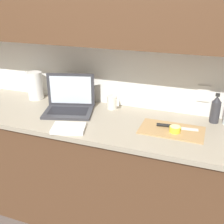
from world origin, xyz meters
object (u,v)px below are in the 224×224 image
Objects in this scene: laptop at (69,103)px; measuring_cup at (112,102)px; knife at (170,126)px; lemon_half_cut at (175,129)px; paper_towel_roll at (35,86)px; cutting_board at (172,130)px; bottle_green_soda at (216,110)px.

laptop reaches higher than measuring_cup.
lemon_half_cut is at bearing -58.97° from knife.
knife is 3.76× the size of lemon_half_cut.
laptop reaches higher than paper_towel_roll.
lemon_half_cut is at bearing -45.11° from cutting_board.
laptop is at bearing 173.54° from lemon_half_cut.
knife is (0.79, -0.04, -0.05)m from laptop.
measuring_cup is (0.30, 0.16, -0.01)m from laptop.
paper_towel_roll reaches higher than bottle_green_soda.
cutting_board is (0.81, -0.07, -0.06)m from laptop.
paper_towel_roll is (-1.47, -0.03, 0.02)m from bottle_green_soda.
paper_towel_roll is at bearing 170.03° from cutting_board.
bottle_green_soda is at bearing 48.31° from lemon_half_cut.
lemon_half_cut is 0.71× the size of measuring_cup.
knife is at bearing 127.19° from lemon_half_cut.
laptop is 1.08m from bottle_green_soda.
bottle_green_soda is at bearing 30.90° from knife.
laptop is 0.34m from measuring_cup.
lemon_half_cut is 0.59m from measuring_cup.
cutting_board is 0.56m from measuring_cup.
bottle_green_soda is at bearing 1.05° from measuring_cup.
lemon_half_cut is at bearing -25.15° from measuring_cup.
laptop is 5.74× the size of lemon_half_cut.
laptop reaches higher than bottle_green_soda.
laptop is at bearing -170.90° from bottle_green_soda.
laptop is 1.98× the size of bottle_green_soda.
measuring_cup is at bearing 152.18° from knife.
laptop is 0.43m from paper_towel_roll.
bottle_green_soda is at bearing 42.87° from cutting_board.
lemon_half_cut is at bearing -131.69° from bottle_green_soda.
laptop reaches higher than knife.
laptop reaches higher than lemon_half_cut.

